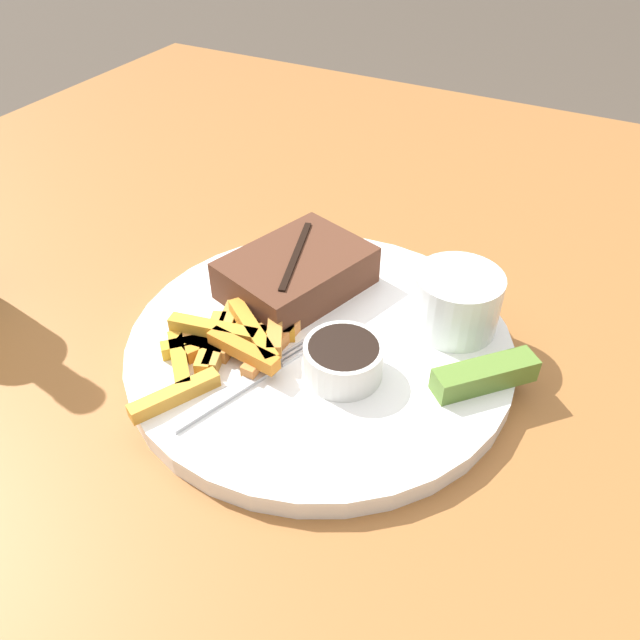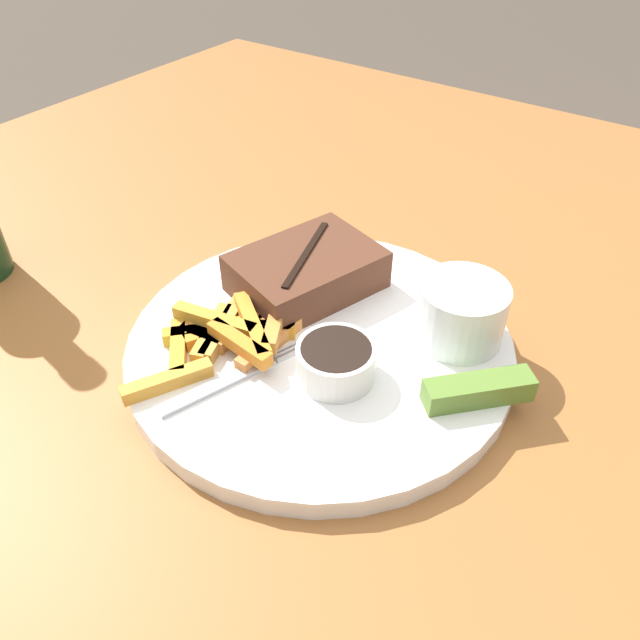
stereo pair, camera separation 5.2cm
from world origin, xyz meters
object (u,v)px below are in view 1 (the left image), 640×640
object	(u,v)px
pickle_spear	(485,375)
fork_utensil	(238,387)
coleslaw_cup	(457,298)
dipping_sauce_cup	(343,359)
dinner_plate	(320,346)
steak_portion	(296,273)

from	to	relation	value
pickle_spear	fork_utensil	distance (m)	0.19
coleslaw_cup	dipping_sauce_cup	world-z (taller)	coleslaw_cup
pickle_spear	fork_utensil	size ratio (longest dim) A/B	0.59
dinner_plate	dipping_sauce_cup	size ratio (longest dim) A/B	5.21
dinner_plate	dipping_sauce_cup	distance (m)	0.05
dinner_plate	fork_utensil	xyz separation A→B (m)	(-0.08, 0.03, 0.01)
coleslaw_cup	fork_utensil	distance (m)	0.20
steak_portion	dipping_sauce_cup	world-z (taller)	steak_portion
coleslaw_cup	fork_utensil	size ratio (longest dim) A/B	0.57
steak_portion	coleslaw_cup	bearing A→B (deg)	-82.92
pickle_spear	fork_utensil	xyz separation A→B (m)	(-0.09, 0.17, -0.01)
coleslaw_cup	dipping_sauce_cup	distance (m)	0.12
dipping_sauce_cup	pickle_spear	xyz separation A→B (m)	(0.04, -0.10, -0.01)
steak_portion	coleslaw_cup	distance (m)	0.15
dinner_plate	dipping_sauce_cup	xyz separation A→B (m)	(-0.03, -0.04, 0.03)
dinner_plate	coleslaw_cup	size ratio (longest dim) A/B	4.41
steak_portion	fork_utensil	size ratio (longest dim) A/B	1.15
dipping_sauce_cup	fork_utensil	distance (m)	0.08
coleslaw_cup	dipping_sauce_cup	size ratio (longest dim) A/B	1.18
steak_portion	dipping_sauce_cup	xyz separation A→B (m)	(-0.08, -0.09, -0.00)
coleslaw_cup	fork_utensil	xyz separation A→B (m)	(-0.15, 0.12, -0.03)
dinner_plate	coleslaw_cup	distance (m)	0.12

